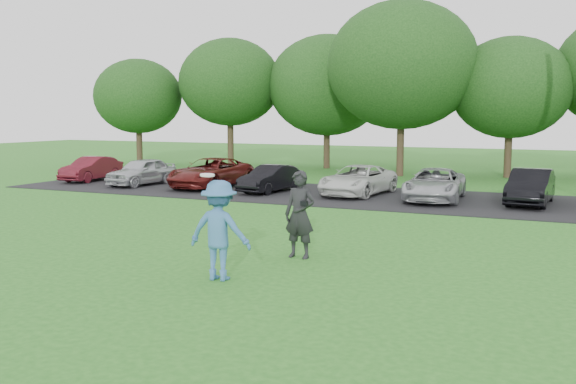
# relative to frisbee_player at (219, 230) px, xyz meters

# --- Properties ---
(ground) EXTENTS (100.00, 100.00, 0.00)m
(ground) POSITION_rel_frisbee_player_xyz_m (-0.05, -0.28, -0.94)
(ground) COLOR #24671D
(ground) RESTS_ON ground
(parking_lot) EXTENTS (32.00, 6.50, 0.03)m
(parking_lot) POSITION_rel_frisbee_player_xyz_m (-0.05, 12.72, -0.93)
(parking_lot) COLOR black
(parking_lot) RESTS_ON ground
(frisbee_player) EXTENTS (1.27, 0.80, 2.01)m
(frisbee_player) POSITION_rel_frisbee_player_xyz_m (0.00, 0.00, 0.00)
(frisbee_player) COLOR teal
(frisbee_player) RESTS_ON ground
(camera_bystander) EXTENTS (0.72, 0.49, 1.90)m
(camera_bystander) POSITION_rel_frisbee_player_xyz_m (0.64, 2.31, 0.01)
(camera_bystander) COLOR black
(camera_bystander) RESTS_ON ground
(parked_cars) EXTENTS (30.24, 4.77, 1.23)m
(parked_cars) POSITION_rel_frisbee_player_xyz_m (0.61, 12.81, -0.33)
(parked_cars) COLOR #59131E
(parked_cars) RESTS_ON parking_lot
(tree_row) EXTENTS (42.39, 9.85, 8.64)m
(tree_row) POSITION_rel_frisbee_player_xyz_m (1.46, 22.48, 3.97)
(tree_row) COLOR #38281C
(tree_row) RESTS_ON ground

